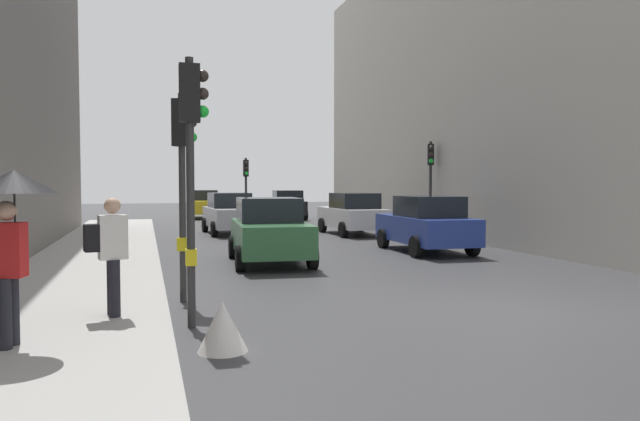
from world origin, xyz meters
TOP-DOWN VIEW (x-y plane):
  - ground_plane at (0.00, 0.00)m, footprint 120.00×120.00m
  - sidewalk_kerb at (-7.10, 6.00)m, footprint 3.31×40.00m
  - building_facade_right at (11.44, 12.53)m, footprint 12.00×27.27m
  - traffic_light_near_right at (-5.12, 2.13)m, footprint 0.45×0.34m
  - traffic_light_near_left at (-5.12, 0.15)m, footprint 0.43×0.25m
  - traffic_light_mid_street at (5.13, 12.62)m, footprint 0.34×0.45m
  - traffic_light_far_median at (-0.87, 21.13)m, footprint 0.25×0.43m
  - car_silver_hatchback at (-2.29, 16.69)m, footprint 2.15×4.27m
  - car_green_estate at (-2.58, 6.91)m, footprint 2.26×4.32m
  - car_blue_van at (2.65, 8.04)m, footprint 2.14×4.26m
  - car_dark_suv at (2.53, 26.48)m, footprint 2.27×4.33m
  - car_yellow_taxi at (-2.22, 29.04)m, footprint 2.25×4.32m
  - car_white_compact at (2.65, 14.84)m, footprint 2.09×4.24m
  - pedestrian_with_umbrella at (-7.31, -0.91)m, footprint 1.00×1.00m
  - pedestrian_with_black_backpack at (-6.30, 0.56)m, footprint 0.64×0.40m
  - warning_sign_triangle at (-4.86, -1.26)m, footprint 0.64×0.64m

SIDE VIEW (x-z plane):
  - ground_plane at x=0.00m, z-range 0.00..0.00m
  - sidewalk_kerb at x=-7.10m, z-range 0.00..0.16m
  - warning_sign_triangle at x=-4.86m, z-range 0.00..0.65m
  - car_silver_hatchback at x=-2.29m, z-range 0.00..1.76m
  - car_green_estate at x=-2.58m, z-range 0.00..1.76m
  - car_blue_van at x=2.65m, z-range 0.00..1.76m
  - car_dark_suv at x=2.53m, z-range 0.00..1.76m
  - car_yellow_taxi at x=-2.22m, z-range 0.00..1.76m
  - car_white_compact at x=2.65m, z-range 0.00..1.76m
  - pedestrian_with_black_backpack at x=-6.30m, z-range 0.28..2.05m
  - pedestrian_with_umbrella at x=-7.31m, z-range 0.77..2.91m
  - traffic_light_far_median at x=-0.87m, z-range 0.66..4.12m
  - traffic_light_near_right at x=-5.12m, z-range 0.71..4.46m
  - traffic_light_mid_street at x=5.13m, z-range 0.73..4.56m
  - traffic_light_near_left at x=-5.12m, z-range 0.75..4.73m
  - building_facade_right at x=11.44m, z-range 0.00..12.71m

